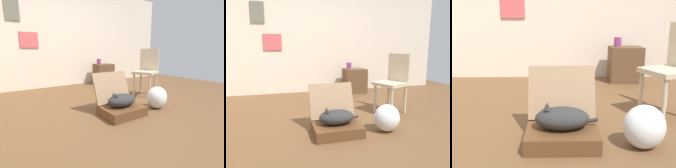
{
  "view_description": "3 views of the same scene",
  "coord_description": "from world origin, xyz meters",
  "views": [
    {
      "loc": [
        -1.44,
        -2.07,
        0.89
      ],
      "look_at": [
        0.09,
        0.16,
        0.36
      ],
      "focal_mm": 25.95,
      "sensor_mm": 36.0,
      "label": 1
    },
    {
      "loc": [
        -0.73,
        -2.72,
        1.09
      ],
      "look_at": [
        0.08,
        0.17,
        0.54
      ],
      "focal_mm": 33.77,
      "sensor_mm": 36.0,
      "label": 2
    },
    {
      "loc": [
        -0.1,
        -2.37,
        1.02
      ],
      "look_at": [
        -0.05,
        0.28,
        0.35
      ],
      "focal_mm": 43.4,
      "sensor_mm": 36.0,
      "label": 3
    }
  ],
  "objects": [
    {
      "name": "ground_plane",
      "position": [
        0.0,
        0.0,
        0.0
      ],
      "size": [
        7.68,
        7.68,
        0.0
      ],
      "primitive_type": "plane",
      "color": "brown",
      "rests_on": "ground"
    },
    {
      "name": "wall_back",
      "position": [
        -0.0,
        2.26,
        1.3
      ],
      "size": [
        6.4,
        0.15,
        2.6
      ],
      "color": "beige",
      "rests_on": "ground"
    },
    {
      "name": "suitcase_base",
      "position": [
        -0.07,
        -0.33,
        0.07
      ],
      "size": [
        0.59,
        0.48,
        0.13
      ],
      "primitive_type": "cube",
      "color": "brown",
      "rests_on": "ground"
    },
    {
      "name": "suitcase_lid",
      "position": [
        -0.07,
        -0.07,
        0.36
      ],
      "size": [
        0.59,
        0.2,
        0.46
      ],
      "primitive_type": "cube",
      "rotation": [
        1.21,
        0.0,
        0.0
      ],
      "color": "#9B7756",
      "rests_on": "suitcase_base"
    },
    {
      "name": "cat",
      "position": [
        -0.08,
        -0.33,
        0.22
      ],
      "size": [
        0.52,
        0.28,
        0.21
      ],
      "color": "#2D2D2D",
      "rests_on": "suitcase_base"
    },
    {
      "name": "plastic_bag_white",
      "position": [
        0.57,
        -0.41,
        0.18
      ],
      "size": [
        0.33,
        0.3,
        0.35
      ],
      "primitive_type": "ellipsoid",
      "color": "silver",
      "rests_on": "ground"
    },
    {
      "name": "side_table",
      "position": [
        0.95,
        1.85,
        0.28
      ],
      "size": [
        0.5,
        0.39,
        0.56
      ],
      "primitive_type": "cube",
      "color": "brown",
      "rests_on": "ground"
    },
    {
      "name": "vase_tall",
      "position": [
        0.83,
        1.89,
        0.63
      ],
      "size": [
        0.12,
        0.12,
        0.15
      ],
      "primitive_type": "cylinder",
      "color": "#8C387A",
      "rests_on": "side_table"
    },
    {
      "name": "chair",
      "position": [
        1.06,
        0.3,
        0.53
      ],
      "size": [
        0.56,
        0.56,
        0.96
      ],
      "rotation": [
        0.0,
        0.0,
        -1.18
      ],
      "color": "beige",
      "rests_on": "ground"
    }
  ]
}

